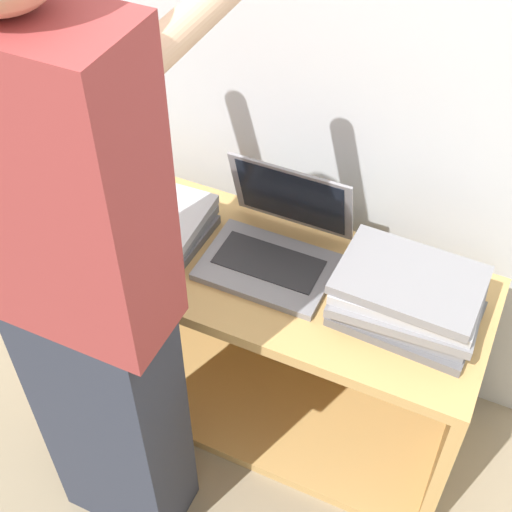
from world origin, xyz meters
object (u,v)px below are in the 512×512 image
laptop_open (275,244)px  person (84,295)px  laptop_stack_left (145,218)px  laptop_stack_right (408,297)px

laptop_open → person: size_ratio=0.20×
laptop_open → laptop_stack_left: (-0.38, -0.05, -0.01)m
laptop_stack_left → person: person is taller
laptop_stack_right → person: (-0.61, -0.47, 0.19)m
laptop_stack_left → laptop_stack_right: bearing=-0.1°
laptop_open → person: bearing=-113.6°
laptop_stack_right → laptop_open: bearing=172.5°
laptop_open → person: person is taller
laptop_stack_right → person: bearing=-142.6°
laptop_open → laptop_stack_right: 0.39m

